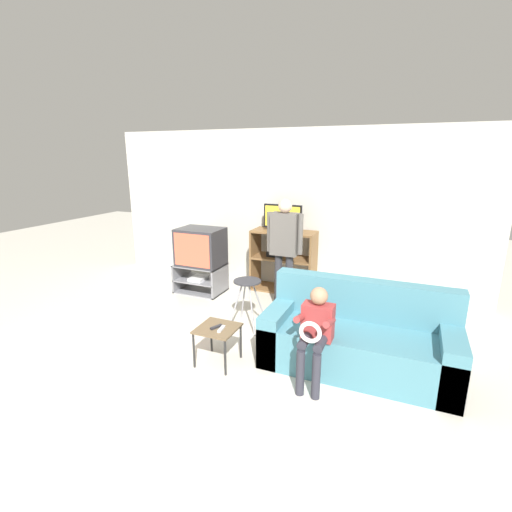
# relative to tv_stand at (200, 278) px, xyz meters

# --- Properties ---
(ground_plane) EXTENTS (18.00, 18.00, 0.00)m
(ground_plane) POSITION_rel_tv_stand_xyz_m (1.14, -2.46, -0.23)
(ground_plane) COLOR beige
(wall_back) EXTENTS (6.40, 0.06, 2.60)m
(wall_back) POSITION_rel_tv_stand_xyz_m (1.14, 0.87, 1.07)
(wall_back) COLOR beige
(wall_back) RESTS_ON ground_plane
(tv_stand) EXTENTS (0.76, 0.54, 0.46)m
(tv_stand) POSITION_rel_tv_stand_xyz_m (0.00, 0.00, 0.00)
(tv_stand) COLOR slate
(tv_stand) RESTS_ON ground_plane
(television_main) EXTENTS (0.71, 0.54, 0.60)m
(television_main) POSITION_rel_tv_stand_xyz_m (0.03, -0.00, 0.53)
(television_main) COLOR #2D2D33
(television_main) RESTS_ON tv_stand
(media_shelf) EXTENTS (1.03, 0.45, 1.01)m
(media_shelf) POSITION_rel_tv_stand_xyz_m (1.24, 0.58, 0.29)
(media_shelf) COLOR brown
(media_shelf) RESTS_ON ground_plane
(television_flat) EXTENTS (0.63, 0.20, 0.42)m
(television_flat) POSITION_rel_tv_stand_xyz_m (1.20, 0.59, 0.98)
(television_flat) COLOR black
(television_flat) RESTS_ON media_shelf
(folding_stool) EXTENTS (0.39, 0.42, 0.64)m
(folding_stool) POSITION_rel_tv_stand_xyz_m (1.25, -0.89, 0.29)
(folding_stool) COLOR #99999E
(folding_stool) RESTS_ON ground_plane
(snack_table) EXTENTS (0.42, 0.42, 0.41)m
(snack_table) POSITION_rel_tv_stand_xyz_m (1.32, -1.82, 0.13)
(snack_table) COLOR brown
(snack_table) RESTS_ON ground_plane
(remote_control_black) EXTENTS (0.09, 0.15, 0.02)m
(remote_control_black) POSITION_rel_tv_stand_xyz_m (1.31, -1.83, 0.20)
(remote_control_black) COLOR #232328
(remote_control_black) RESTS_ON snack_table
(remote_control_white) EXTENTS (0.05, 0.15, 0.02)m
(remote_control_white) POSITION_rel_tv_stand_xyz_m (1.39, -1.85, 0.20)
(remote_control_white) COLOR silver
(remote_control_white) RESTS_ON snack_table
(couch) EXTENTS (1.94, 0.81, 0.89)m
(couch) POSITION_rel_tv_stand_xyz_m (2.72, -1.31, 0.08)
(couch) COLOR teal
(couch) RESTS_ON ground_plane
(person_standing_adult) EXTENTS (0.53, 0.20, 1.60)m
(person_standing_adult) POSITION_rel_tv_stand_xyz_m (1.47, -0.08, 0.74)
(person_standing_adult) COLOR #2D2D33
(person_standing_adult) RESTS_ON ground_plane
(person_seated_child) EXTENTS (0.33, 0.43, 0.98)m
(person_seated_child) POSITION_rel_tv_stand_xyz_m (2.37, -1.80, 0.36)
(person_seated_child) COLOR #2D2D38
(person_seated_child) RESTS_ON ground_plane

